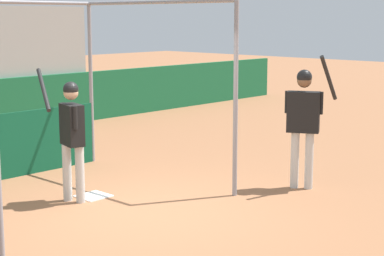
{
  "coord_description": "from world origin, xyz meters",
  "views": [
    {
      "loc": [
        -5.8,
        -6.34,
        2.66
      ],
      "look_at": [
        1.07,
        0.1,
        1.03
      ],
      "focal_mm": 60.0,
      "sensor_mm": 36.0,
      "label": 1
    }
  ],
  "objects": [
    {
      "name": "ground_plane",
      "position": [
        0.0,
        0.0,
        0.0
      ],
      "size": [
        60.0,
        60.0,
        0.0
      ],
      "primitive_type": "plane",
      "color": "#9E6642"
    },
    {
      "name": "batting_cage",
      "position": [
        -0.49,
        2.38,
        1.22
      ],
      "size": [
        3.99,
        3.5,
        2.93
      ],
      "color": "gray",
      "rests_on": "ground"
    },
    {
      "name": "home_plate",
      "position": [
        -0.03,
        1.1,
        0.01
      ],
      "size": [
        0.44,
        0.44,
        0.02
      ],
      "color": "white",
      "rests_on": "ground"
    },
    {
      "name": "player_batter",
      "position": [
        -0.39,
        1.11,
        1.06
      ],
      "size": [
        0.58,
        0.93,
        1.92
      ],
      "rotation": [
        0.0,
        0.0,
        1.33
      ],
      "color": "silver",
      "rests_on": "ground"
    },
    {
      "name": "player_waiting",
      "position": [
        2.52,
        -0.91,
        1.15
      ],
      "size": [
        0.65,
        0.66,
        2.1
      ],
      "rotation": [
        0.0,
        0.0,
        -1.08
      ],
      "color": "silver",
      "rests_on": "ground"
    }
  ]
}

